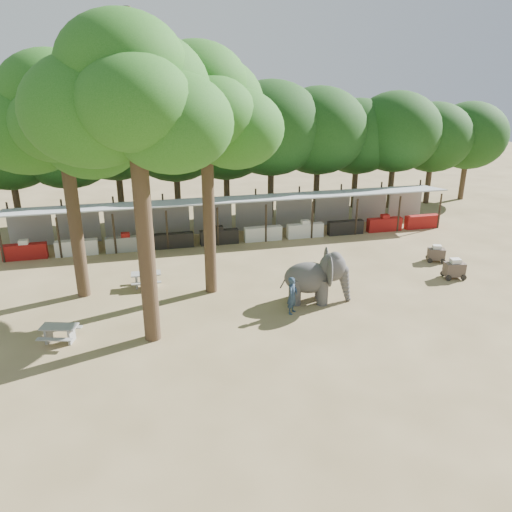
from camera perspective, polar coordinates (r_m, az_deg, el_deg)
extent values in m
plane|color=brown|center=(20.00, 6.31, -10.02)|extent=(100.00, 100.00, 0.00)
cube|color=#A2A5A9|center=(31.68, -2.15, 6.50)|extent=(28.00, 2.99, 0.39)
cylinder|color=#2D2319|center=(30.79, -25.18, 1.61)|extent=(0.12, 0.12, 2.40)
cylinder|color=#2D2319|center=(33.27, -24.43, 3.39)|extent=(0.12, 0.12, 2.80)
cube|color=maroon|center=(31.25, -24.89, 0.46)|extent=(2.38, 0.50, 0.90)
cube|color=gray|center=(33.33, -24.34, 2.71)|extent=(2.52, 0.12, 2.00)
cylinder|color=#2D2319|center=(30.33, -20.01, 2.08)|extent=(0.12, 0.12, 2.40)
cylinder|color=#2D2319|center=(32.85, -19.64, 3.84)|extent=(0.12, 0.12, 2.80)
cube|color=silver|center=(30.79, -19.81, 0.89)|extent=(2.38, 0.50, 0.90)
cube|color=gray|center=(32.91, -19.57, 3.15)|extent=(2.52, 0.12, 2.00)
cylinder|color=#2D2319|center=(30.13, -14.73, 2.53)|extent=(0.12, 0.12, 2.40)
cylinder|color=#2D2319|center=(32.66, -14.76, 4.27)|extent=(0.12, 0.12, 2.80)
cube|color=gray|center=(30.59, -14.61, 1.34)|extent=(2.38, 0.50, 0.90)
cube|color=gray|center=(32.72, -14.70, 3.57)|extent=(2.52, 0.12, 2.00)
cylinder|color=#2D2319|center=(30.18, -9.42, 2.97)|extent=(0.12, 0.12, 2.40)
cylinder|color=#2D2319|center=(32.71, -9.85, 4.67)|extent=(0.12, 0.12, 2.80)
cube|color=black|center=(30.65, -9.38, 1.77)|extent=(2.38, 0.50, 0.90)
cube|color=gray|center=(32.77, -9.81, 3.97)|extent=(2.52, 0.12, 2.00)
cylinder|color=#2D2319|center=(30.50, -4.18, 3.38)|extent=(0.12, 0.12, 2.40)
cylinder|color=#2D2319|center=(33.00, -4.99, 5.03)|extent=(0.12, 0.12, 2.80)
cube|color=black|center=(30.96, -4.22, 2.18)|extent=(2.38, 0.50, 0.90)
cube|color=gray|center=(33.06, -4.96, 4.34)|extent=(2.52, 0.12, 2.00)
cylinder|color=#2D2319|center=(31.06, 0.93, 3.75)|extent=(0.12, 0.12, 2.40)
cylinder|color=#2D2319|center=(33.53, -0.25, 5.35)|extent=(0.12, 0.12, 2.80)
cube|color=silver|center=(31.51, 0.81, 2.56)|extent=(2.38, 0.50, 0.90)
cube|color=gray|center=(33.58, -0.22, 4.67)|extent=(2.52, 0.12, 2.00)
cylinder|color=#2D2319|center=(31.86, 5.82, 4.07)|extent=(0.12, 0.12, 2.40)
cylinder|color=#2D2319|center=(34.27, 4.33, 5.63)|extent=(0.12, 0.12, 2.80)
cube|color=silver|center=(32.30, 5.62, 2.91)|extent=(2.38, 0.50, 0.90)
cube|color=gray|center=(34.33, 4.34, 4.96)|extent=(2.52, 0.12, 2.00)
cylinder|color=#2D2319|center=(32.88, 10.44, 4.35)|extent=(0.12, 0.12, 2.40)
cylinder|color=#2D2319|center=(35.22, 8.69, 5.85)|extent=(0.12, 0.12, 2.80)
cube|color=black|center=(33.31, 10.18, 3.23)|extent=(2.38, 0.50, 0.90)
cube|color=gray|center=(35.28, 8.69, 5.20)|extent=(2.52, 0.12, 2.00)
cylinder|color=#2D2319|center=(34.10, 14.76, 4.59)|extent=(0.12, 0.12, 2.40)
cylinder|color=#2D2319|center=(36.36, 12.80, 6.04)|extent=(0.12, 0.12, 2.80)
cube|color=maroon|center=(34.52, 14.45, 3.50)|extent=(2.38, 0.50, 0.90)
cube|color=gray|center=(36.42, 12.79, 5.41)|extent=(2.52, 0.12, 2.00)
cylinder|color=#2D2319|center=(35.50, 18.76, 4.78)|extent=(0.12, 0.12, 2.40)
cylinder|color=#2D2319|center=(37.68, 16.65, 6.18)|extent=(0.12, 0.12, 2.80)
cube|color=maroon|center=(35.90, 18.42, 3.74)|extent=(2.38, 0.50, 0.90)
cube|color=gray|center=(37.73, 16.63, 5.57)|extent=(2.52, 0.12, 2.00)
cylinder|color=#332316|center=(23.93, -20.27, 5.87)|extent=(0.60, 0.60, 9.20)
cone|color=#332316|center=(23.32, -21.69, 16.86)|extent=(0.57, 0.57, 2.88)
ellipsoid|color=#164D12|center=(23.91, -24.56, 13.18)|extent=(4.80, 4.80, 3.94)
ellipsoid|color=#164D12|center=(22.74, -18.22, 12.67)|extent=(4.20, 4.20, 3.44)
ellipsoid|color=#164D12|center=(24.43, -20.66, 15.23)|extent=(5.20, 5.20, 4.26)
ellipsoid|color=#164D12|center=(22.10, -21.71, 13.91)|extent=(3.80, 3.80, 3.12)
ellipsoid|color=#164D12|center=(23.55, -22.39, 16.84)|extent=(4.40, 4.40, 3.61)
cylinder|color=#332316|center=(18.77, -12.78, 4.81)|extent=(0.64, 0.64, 10.40)
cone|color=#332316|center=(18.14, -14.13, 20.83)|extent=(0.61, 0.61, 3.25)
ellipsoid|color=#164D12|center=(18.51, -18.20, 15.58)|extent=(4.80, 4.80, 3.94)
ellipsoid|color=#164D12|center=(17.66, -9.54, 14.79)|extent=(4.20, 4.20, 3.44)
ellipsoid|color=#164D12|center=(19.25, -13.28, 17.97)|extent=(5.20, 5.20, 4.26)
ellipsoid|color=#164D12|center=(16.86, -13.71, 16.65)|extent=(3.80, 3.80, 3.12)
ellipsoid|color=#164D12|center=(18.33, -15.09, 20.24)|extent=(4.40, 4.40, 3.61)
cylinder|color=#332316|center=(22.97, -5.49, 6.99)|extent=(0.56, 0.56, 9.60)
cone|color=#332316|center=(22.37, -5.92, 19.04)|extent=(0.53, 0.53, 3.00)
ellipsoid|color=#164D12|center=(22.59, -9.54, 15.23)|extent=(4.80, 4.80, 3.94)
ellipsoid|color=#164D12|center=(22.10, -2.34, 14.33)|extent=(4.20, 4.20, 3.44)
ellipsoid|color=#164D12|center=(23.52, -5.74, 17.06)|extent=(5.20, 5.20, 4.26)
ellipsoid|color=#164D12|center=(21.14, -5.28, 15.90)|extent=(3.80, 3.80, 3.12)
ellipsoid|color=#164D12|center=(22.53, -6.79, 18.92)|extent=(4.40, 4.40, 3.61)
cylinder|color=#332316|center=(36.77, -24.75, 5.58)|extent=(0.44, 0.44, 3.74)
ellipsoid|color=black|center=(36.14, -25.61, 11.18)|extent=(6.46, 5.95, 5.61)
cylinder|color=#332316|center=(36.27, -19.57, 6.10)|extent=(0.44, 0.44, 3.74)
ellipsoid|color=black|center=(35.63, -20.27, 11.79)|extent=(6.46, 5.95, 5.61)
cylinder|color=#332316|center=(36.08, -14.29, 6.57)|extent=(0.44, 0.44, 3.74)
ellipsoid|color=black|center=(35.43, -14.81, 12.32)|extent=(6.46, 5.95, 5.61)
cylinder|color=#332316|center=(36.19, -8.99, 6.99)|extent=(0.44, 0.44, 3.74)
ellipsoid|color=black|center=(35.54, -9.32, 12.73)|extent=(6.46, 5.95, 5.61)
cylinder|color=#332316|center=(36.60, -3.75, 7.35)|extent=(0.44, 0.44, 3.74)
ellipsoid|color=black|center=(35.96, -3.89, 13.03)|extent=(6.46, 5.95, 5.61)
cylinder|color=#332316|center=(37.31, 1.34, 7.64)|extent=(0.44, 0.44, 3.74)
ellipsoid|color=black|center=(36.69, 1.38, 13.22)|extent=(6.46, 5.95, 5.61)
cylinder|color=#332316|center=(38.30, 6.20, 7.86)|extent=(0.44, 0.44, 3.74)
ellipsoid|color=black|center=(37.69, 6.42, 13.29)|extent=(6.46, 5.95, 5.61)
cylinder|color=#332316|center=(39.55, 10.80, 8.01)|extent=(0.44, 0.44, 3.74)
ellipsoid|color=black|center=(38.95, 11.16, 13.27)|extent=(6.46, 5.95, 5.61)
cylinder|color=#332316|center=(41.02, 15.09, 8.11)|extent=(0.44, 0.44, 3.74)
ellipsoid|color=black|center=(40.45, 15.57, 13.17)|extent=(6.46, 5.95, 5.61)
cylinder|color=#332316|center=(42.71, 19.06, 8.17)|extent=(0.44, 0.44, 3.74)
ellipsoid|color=black|center=(42.16, 19.64, 13.01)|extent=(6.46, 5.95, 5.61)
cylinder|color=#332316|center=(44.59, 22.72, 8.18)|extent=(0.44, 0.44, 3.74)
ellipsoid|color=black|center=(44.06, 23.38, 12.81)|extent=(6.46, 5.95, 5.61)
ellipsoid|color=#3C3939|center=(23.04, 6.04, -2.47)|extent=(2.51, 1.82, 1.46)
cylinder|color=#3C3939|center=(22.89, 4.52, -4.11)|extent=(0.63, 0.63, 1.23)
cylinder|color=#3C3939|center=(23.53, 4.40, -3.41)|extent=(0.63, 0.63, 1.23)
cylinder|color=#3C3939|center=(23.02, 7.61, -4.09)|extent=(0.63, 0.63, 1.23)
cylinder|color=#3C3939|center=(23.65, 7.40, -3.40)|extent=(0.63, 0.63, 1.23)
ellipsoid|color=#3C3939|center=(22.98, 8.74, -1.26)|extent=(1.45, 1.28, 1.35)
ellipsoid|color=#3C3939|center=(22.34, 8.46, -1.80)|extent=(0.47, 1.13, 1.39)
ellipsoid|color=#3C3939|center=(23.55, 8.02, -0.59)|extent=(0.47, 1.13, 1.39)
cone|color=#3C3939|center=(23.45, 10.22, -3.38)|extent=(0.67, 0.67, 1.53)
imported|color=#26384C|center=(21.97, 4.19, -4.51)|extent=(0.71, 0.73, 1.71)
cube|color=gray|center=(21.21, -21.62, -7.52)|extent=(1.51, 1.01, 0.06)
cube|color=gray|center=(21.56, -22.64, -8.24)|extent=(0.24, 0.56, 0.65)
cube|color=gray|center=(21.19, -20.34, -8.42)|extent=(0.24, 0.56, 0.65)
cube|color=gray|center=(20.93, -22.06, -8.83)|extent=(1.40, 0.61, 0.05)
cube|color=gray|center=(21.75, -21.00, -7.56)|extent=(1.40, 0.61, 0.05)
cube|color=gray|center=(25.25, -12.47, -1.97)|extent=(1.46, 0.72, 0.06)
cube|color=gray|center=(25.41, -13.49, -2.78)|extent=(0.12, 0.58, 0.67)
cube|color=gray|center=(25.38, -11.33, -2.63)|extent=(0.12, 0.58, 0.67)
cube|color=gray|center=(24.88, -12.42, -3.03)|extent=(1.44, 0.29, 0.05)
cube|color=gray|center=(25.85, -12.42, -2.12)|extent=(1.44, 0.29, 0.05)
cube|color=#3E312A|center=(27.66, 21.71, -1.41)|extent=(1.08, 0.75, 0.70)
cylinder|color=black|center=(27.34, 21.15, -2.38)|extent=(0.31, 0.11, 0.30)
cylinder|color=black|center=(27.69, 22.65, -2.30)|extent=(0.31, 0.11, 0.30)
cylinder|color=black|center=(27.89, 20.60, -1.86)|extent=(0.31, 0.11, 0.30)
cylinder|color=black|center=(28.23, 22.07, -1.79)|extent=(0.31, 0.11, 0.30)
cube|color=silver|center=(27.51, 21.83, -0.54)|extent=(0.56, 0.47, 0.25)
cube|color=#3E312A|center=(29.77, 19.90, 0.23)|extent=(1.03, 0.83, 0.63)
cylinder|color=black|center=(29.52, 19.26, -0.51)|extent=(0.27, 0.15, 0.27)
cylinder|color=black|center=(29.68, 20.61, -0.57)|extent=(0.27, 0.15, 0.27)
cylinder|color=black|center=(30.07, 19.05, -0.11)|extent=(0.27, 0.15, 0.27)
cylinder|color=black|center=(30.22, 20.38, -0.18)|extent=(0.27, 0.15, 0.27)
cube|color=silver|center=(29.64, 19.99, 0.96)|extent=(0.55, 0.50, 0.22)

